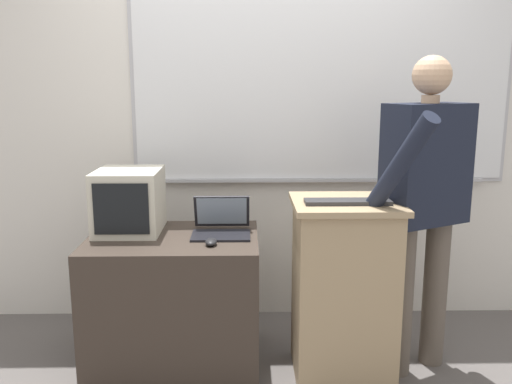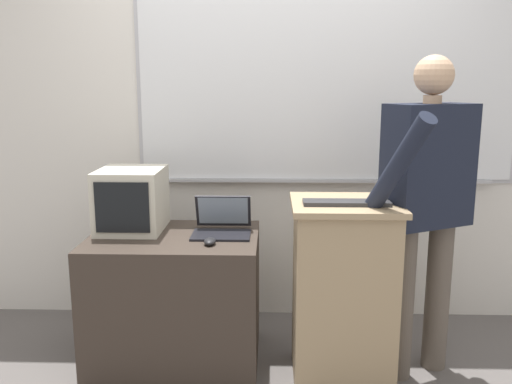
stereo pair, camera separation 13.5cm
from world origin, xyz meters
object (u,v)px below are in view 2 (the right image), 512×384
object	(u,v)px
lectern_podium	(343,290)
crt_monitor	(132,200)
wireless_keyboard	(347,203)
side_desk	(176,299)
laptop	(222,222)
person_presenter	(427,196)
computer_mouse_by_laptop	(210,241)

from	to	relation	value
lectern_podium	crt_monitor	bearing A→B (deg)	167.55
wireless_keyboard	side_desk	bearing A→B (deg)	167.32
laptop	wireless_keyboard	distance (m)	0.72
side_desk	crt_monitor	bearing A→B (deg)	155.44
laptop	wireless_keyboard	size ratio (longest dim) A/B	0.74
person_presenter	laptop	size ratio (longest dim) A/B	5.32
laptop	computer_mouse_by_laptop	world-z (taller)	laptop
lectern_podium	person_presenter	size ratio (longest dim) A/B	0.57
wireless_keyboard	crt_monitor	world-z (taller)	crt_monitor
side_desk	wireless_keyboard	xyz separation A→B (m)	(0.90, -0.20, 0.60)
lectern_podium	crt_monitor	world-z (taller)	crt_monitor
side_desk	person_presenter	world-z (taller)	person_presenter
wireless_keyboard	computer_mouse_by_laptop	size ratio (longest dim) A/B	4.27
lectern_podium	person_presenter	xyz separation A→B (m)	(0.42, 0.05, 0.49)
side_desk	wireless_keyboard	bearing A→B (deg)	-12.68
side_desk	crt_monitor	world-z (taller)	crt_monitor
side_desk	computer_mouse_by_laptop	xyz separation A→B (m)	(0.21, -0.16, 0.38)
computer_mouse_by_laptop	side_desk	bearing A→B (deg)	143.07
person_presenter	lectern_podium	bearing A→B (deg)	160.04
laptop	computer_mouse_by_laptop	size ratio (longest dim) A/B	3.14
lectern_podium	wireless_keyboard	distance (m)	0.49
person_presenter	wireless_keyboard	distance (m)	0.43
side_desk	person_presenter	size ratio (longest dim) A/B	0.54
person_presenter	computer_mouse_by_laptop	world-z (taller)	person_presenter
lectern_podium	laptop	world-z (taller)	lectern_podium
lectern_podium	computer_mouse_by_laptop	world-z (taller)	lectern_podium
crt_monitor	wireless_keyboard	bearing A→B (deg)	-15.41
crt_monitor	person_presenter	bearing A→B (deg)	-7.59
wireless_keyboard	computer_mouse_by_laptop	distance (m)	0.72
laptop	side_desk	bearing A→B (deg)	-164.79
person_presenter	wireless_keyboard	world-z (taller)	person_presenter
wireless_keyboard	computer_mouse_by_laptop	world-z (taller)	wireless_keyboard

